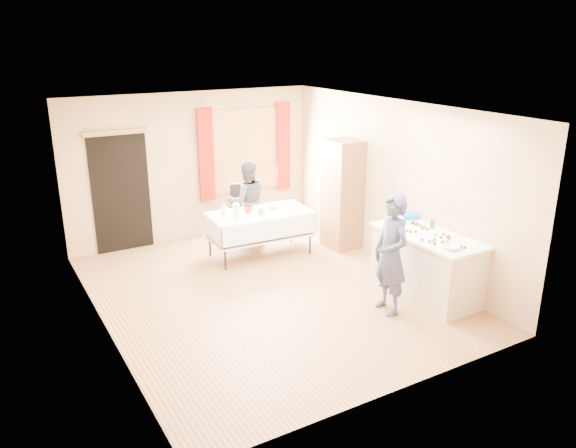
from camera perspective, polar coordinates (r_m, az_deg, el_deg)
floor at (r=8.13m, az=-2.08°, el=-6.98°), size 4.50×5.50×0.02m
ceiling at (r=7.38m, az=-2.33°, el=11.68°), size 4.50×5.50×0.02m
wall_back at (r=10.10m, az=-9.62°, el=5.78°), size 4.50×0.02×2.60m
wall_front at (r=5.51m, az=11.48°, el=-5.30°), size 4.50×0.02×2.60m
wall_left at (r=6.94m, az=-18.90°, el=-0.90°), size 0.02×5.50×2.60m
wall_right at (r=8.90m, az=10.79°, el=3.97°), size 0.02×5.50×2.60m
window_frame at (r=10.40m, az=-4.42°, el=7.49°), size 1.32×0.06×1.52m
window_pane at (r=10.39m, az=-4.38°, el=7.48°), size 1.20×0.02×1.40m
curtain_left at (r=10.05m, az=-8.32°, el=6.95°), size 0.28×0.06×1.65m
curtain_right at (r=10.71m, az=-0.51°, el=7.87°), size 0.28×0.06×1.65m
doorway at (r=9.78m, az=-16.59°, el=3.02°), size 0.95×0.04×2.00m
door_lintel at (r=9.54m, az=-17.12°, el=8.89°), size 1.05×0.06×0.08m
cabinet at (r=9.59m, az=5.52°, el=3.00°), size 0.50×0.60×1.86m
counter at (r=8.10m, az=13.87°, el=-4.06°), size 0.77×1.62×0.91m
party_table at (r=9.30m, az=-2.87°, el=-0.58°), size 1.72×0.94×0.75m
chair at (r=10.11m, az=-4.54°, el=0.10°), size 0.51×0.51×0.99m
girl at (r=7.38m, az=10.42°, el=-3.09°), size 0.65×0.49×1.61m
woman at (r=9.83m, az=-4.16°, el=2.29°), size 0.99×0.90×1.49m
soda_can at (r=8.17m, az=14.47°, el=-0.02°), size 0.07×0.07×0.12m
mixing_bowl at (r=7.45m, az=16.20°, el=-2.29°), size 0.22×0.22×0.05m
foam_block at (r=8.32m, az=11.04°, el=0.42°), size 0.17×0.14×0.08m
blue_basket at (r=8.51m, az=11.93°, el=0.79°), size 0.35×0.29×0.08m
pitcher at (r=8.89m, az=-5.29°, el=1.27°), size 0.11×0.11×0.22m
cup_red at (r=9.18m, az=-4.09°, el=1.49°), size 0.19×0.19×0.11m
cup_rainbow at (r=9.03m, az=-2.77°, el=1.21°), size 0.13×0.13×0.10m
small_bowl at (r=9.39m, az=-1.40°, el=1.77°), size 0.30×0.30×0.06m
pastry_tray at (r=9.31m, az=0.33°, el=1.51°), size 0.32×0.27×0.02m
bottle at (r=9.11m, az=-6.52°, el=1.53°), size 0.10×0.10×0.18m
cake_balls at (r=7.87m, az=14.41°, el=-1.04°), size 0.46×1.13×0.04m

